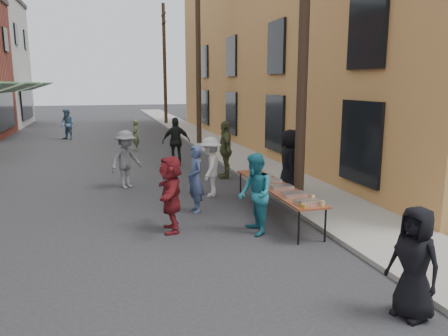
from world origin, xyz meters
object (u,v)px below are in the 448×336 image
server (289,163)px  utility_pole_mid (198,56)px  utility_pole_far (165,65)px  serving_table (276,187)px  guest_front_c (255,194)px  catering_tray_sausage (308,202)px  utility_pole_near (304,26)px  guest_front_a (414,263)px

server → utility_pole_mid: bearing=19.8°
utility_pole_mid → utility_pole_far: 12.00m
serving_table → guest_front_c: (-0.91, -1.03, 0.15)m
utility_pole_mid → server: (0.05, -11.26, -3.49)m
utility_pole_mid → serving_table: 13.29m
utility_pole_mid → catering_tray_sausage: 14.85m
utility_pole_near → server: bearing=86.1°
utility_pole_mid → guest_front_a: bearing=-92.9°
utility_pole_mid → server: utility_pole_mid is taller
catering_tray_sausage → utility_pole_mid: bearing=86.3°
utility_pole_far → catering_tray_sausage: bearing=-92.0°
utility_pole_far → guest_front_c: 26.05m
catering_tray_sausage → guest_front_c: size_ratio=0.29×
utility_pole_mid → guest_front_c: utility_pole_mid is taller
utility_pole_mid → server: size_ratio=4.93×
utility_pole_far → guest_front_a: bearing=-91.7°
utility_pole_mid → guest_front_c: size_ratio=5.21×
catering_tray_sausage → serving_table: bearing=90.0°
utility_pole_mid → catering_tray_sausage: size_ratio=18.00×
catering_tray_sausage → guest_front_a: size_ratio=0.32×
serving_table → guest_front_a: size_ratio=2.55×
guest_front_c → utility_pole_near: bearing=135.5°
guest_front_a → guest_front_c: size_ratio=0.91×
utility_pole_far → utility_pole_near: bearing=-90.0°
utility_pole_mid → server: 11.79m
utility_pole_mid → guest_front_c: bearing=-97.6°
catering_tray_sausage → server: server is taller
utility_pole_mid → catering_tray_sausage: (-0.92, -14.35, -3.71)m
guest_front_c → utility_pole_mid: bearing=174.5°
utility_pole_far → catering_tray_sausage: (-0.92, -26.35, -3.71)m
utility_pole_far → serving_table: utility_pole_far is taller
utility_pole_near → serving_table: (-0.92, -0.70, -3.79)m
utility_pole_mid → guest_front_a: utility_pole_mid is taller
server → utility_pole_far: bearing=19.6°
serving_table → guest_front_c: guest_front_c is taller
utility_pole_mid → utility_pole_far: (0.00, 12.00, 0.00)m
utility_pole_far → guest_front_a: utility_pole_far is taller
catering_tray_sausage → server: size_ratio=0.27×
serving_table → guest_front_a: guest_front_a is taller
guest_front_c → guest_front_a: bearing=15.9°
catering_tray_sausage → guest_front_a: (0.02, -3.14, -0.01)m
catering_tray_sausage → guest_front_a: 3.14m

